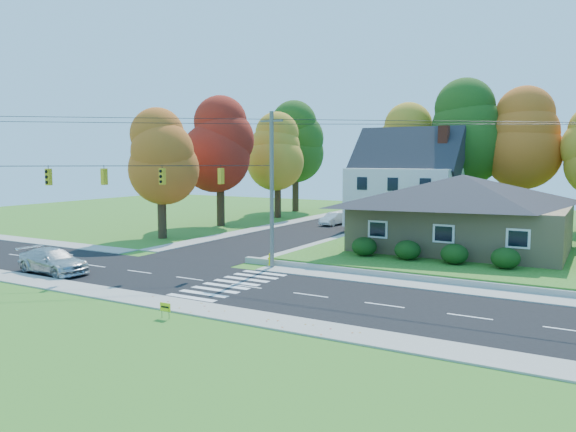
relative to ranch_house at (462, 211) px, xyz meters
name	(u,v)px	position (x,y,z in m)	size (l,w,h in m)	color
ground	(246,287)	(-8.00, -16.00, -3.27)	(120.00, 120.00, 0.00)	#3D7923
road_main	(246,287)	(-8.00, -16.00, -3.26)	(90.00, 8.00, 0.02)	black
road_cross	(323,227)	(-16.00, 10.00, -3.25)	(8.00, 44.00, 0.02)	black
sidewalk_north	(291,270)	(-8.00, -11.00, -3.23)	(90.00, 2.00, 0.08)	#9C9A90
sidewalk_south	(187,307)	(-8.00, -21.00, -3.23)	(90.00, 2.00, 0.08)	#9C9A90
lawn	(542,248)	(5.00, 5.00, -3.02)	(30.00, 30.00, 0.50)	#3D7923
ranch_house	(462,211)	(0.00, 0.00, 0.00)	(14.60, 10.60, 5.40)	tan
colonial_house	(407,184)	(-7.96, 12.00, 1.32)	(10.40, 8.40, 9.60)	silver
hedge_row	(430,252)	(-0.50, -6.20, -2.13)	(10.70, 1.70, 1.27)	#163A10
traffic_infrastructure	(257,192)	(-8.15, -14.65, 1.88)	(38.10, 10.66, 10.00)	#666059
tree_lot_0	(407,147)	(-10.00, 18.00, 5.04)	(6.72, 6.72, 12.51)	#3F2A19
tree_lot_1	(462,133)	(-4.00, 17.00, 6.35)	(7.84, 7.84, 14.60)	#3F2A19
tree_lot_2	(527,139)	(2.00, 18.00, 5.70)	(7.28, 7.28, 13.56)	#3F2A19
tree_west_0	(161,157)	(-25.00, -4.00, 3.89)	(6.16, 6.16, 11.47)	#3F2A19
tree_west_1	(220,145)	(-26.00, 6.00, 5.20)	(7.28, 7.28, 13.56)	#3F2A19
tree_west_2	(278,152)	(-25.00, 16.00, 4.54)	(6.72, 6.72, 12.51)	#3F2A19
tree_west_3	(296,142)	(-27.00, 24.00, 5.85)	(7.84, 7.84, 14.60)	#3F2A19
silver_sedan	(53,261)	(-20.36, -18.88, -2.49)	(2.11, 5.18, 1.50)	silver
white_car	(334,219)	(-15.96, 12.37, -2.59)	(1.38, 3.95, 1.30)	white
fire_hydrant	(271,260)	(-9.88, -10.33, -2.84)	(0.52, 0.40, 0.90)	#F3E605
yard_sign	(165,307)	(-7.66, -22.91, -2.76)	(0.57, 0.05, 0.71)	black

